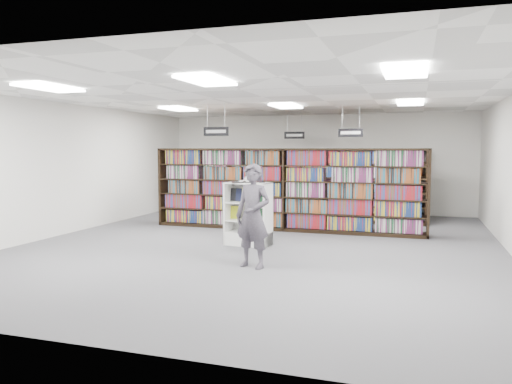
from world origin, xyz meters
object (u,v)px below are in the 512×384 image
(endcap_display, at_px, (249,223))
(shopper, at_px, (253,216))
(bookshelf_row_near, at_px, (286,189))
(open_book, at_px, (247,181))

(endcap_display, distance_m, shopper, 2.12)
(bookshelf_row_near, xyz_separation_m, endcap_display, (-0.26, -2.17, -0.58))
(bookshelf_row_near, height_order, endcap_display, bookshelf_row_near)
(endcap_display, distance_m, open_book, 0.93)
(endcap_display, xyz_separation_m, open_book, (-0.04, 0.01, 0.93))
(open_book, bearing_deg, endcap_display, -41.91)
(bookshelf_row_near, distance_m, open_book, 2.20)
(bookshelf_row_near, relative_size, endcap_display, 5.12)
(bookshelf_row_near, height_order, open_book, bookshelf_row_near)
(open_book, height_order, shopper, shopper)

